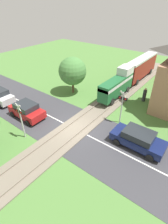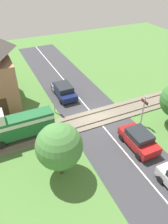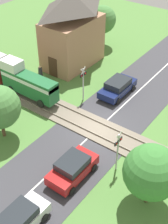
% 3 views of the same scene
% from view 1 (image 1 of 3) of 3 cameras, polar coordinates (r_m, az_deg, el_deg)
% --- Properties ---
extents(ground_plane, '(60.00, 60.00, 0.00)m').
position_cam_1_polar(ground_plane, '(16.46, -2.94, -5.58)').
color(ground_plane, '#4C7A38').
extents(road_surface, '(48.00, 6.40, 0.02)m').
position_cam_1_polar(road_surface, '(16.46, -2.94, -5.55)').
color(road_surface, '#38383D').
rests_on(road_surface, ground_plane).
extents(track_bed, '(2.80, 48.00, 0.24)m').
position_cam_1_polar(track_bed, '(16.42, -2.94, -5.40)').
color(track_bed, '#756B5B').
rests_on(track_bed, ground_plane).
extents(train, '(1.58, 14.38, 3.18)m').
position_cam_1_polar(train, '(24.65, 15.56, 12.13)').
color(train, '#1E6033').
rests_on(train, track_bed).
extents(car_near_crossing, '(3.84, 1.99, 1.58)m').
position_cam_1_polar(car_near_crossing, '(18.50, -18.22, 0.58)').
color(car_near_crossing, '#A81919').
rests_on(car_near_crossing, ground_plane).
extents(car_far_side, '(4.29, 2.03, 1.51)m').
position_cam_1_polar(car_far_side, '(14.91, 17.23, -8.32)').
color(car_far_side, '#141E4C').
rests_on(car_far_side, ground_plane).
extents(crossing_signal_west_approach, '(0.90, 0.18, 3.40)m').
position_cam_1_polar(crossing_signal_west_approach, '(15.19, -20.01, -1.49)').
color(crossing_signal_west_approach, '#B7B7B7').
rests_on(crossing_signal_west_approach, ground_plane).
extents(crossing_signal_east_approach, '(0.90, 0.18, 3.40)m').
position_cam_1_polar(crossing_signal_east_approach, '(16.47, 12.34, 2.78)').
color(crossing_signal_east_approach, '#B7B7B7').
rests_on(crossing_signal_east_approach, ground_plane).
extents(pedestrian_by_station, '(0.41, 0.41, 1.66)m').
position_cam_1_polar(pedestrian_by_station, '(21.66, 19.12, 5.21)').
color(pedestrian_by_station, '#333338').
rests_on(pedestrian_by_station, ground_plane).
extents(tree_roadside_hedge, '(3.38, 3.38, 4.53)m').
position_cam_1_polar(tree_roadside_hedge, '(21.71, -3.79, 13.15)').
color(tree_roadside_hedge, brown).
rests_on(tree_roadside_hedge, ground_plane).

